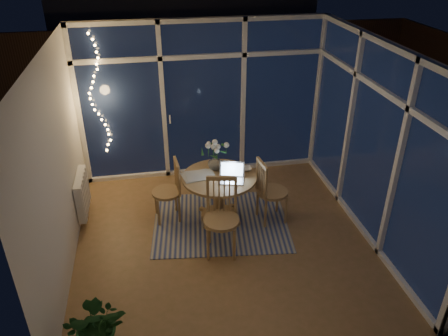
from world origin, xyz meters
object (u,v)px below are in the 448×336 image
(chair_front, at_px, (221,219))
(laptop, at_px, (231,173))
(chair_right, at_px, (273,190))
(potted_plant, at_px, (100,332))
(flower_vase, at_px, (215,163))
(dining_table, at_px, (219,198))
(chair_left, at_px, (166,191))

(chair_front, distance_m, laptop, 0.71)
(chair_right, distance_m, potted_plant, 3.02)
(flower_vase, xyz_separation_m, potted_plant, (-1.52, -2.37, -0.44))
(dining_table, height_order, chair_front, chair_front)
(laptop, xyz_separation_m, potted_plant, (-1.68, -2.00, -0.46))
(chair_left, height_order, laptop, laptop)
(dining_table, bearing_deg, flower_vase, 94.54)
(chair_right, bearing_deg, chair_front, 117.99)
(dining_table, relative_size, chair_right, 1.05)
(dining_table, bearing_deg, laptop, -47.39)
(dining_table, distance_m, chair_right, 0.77)
(flower_vase, bearing_deg, dining_table, -85.46)
(flower_vase, bearing_deg, chair_front, -95.01)
(laptop, distance_m, potted_plant, 2.65)
(chair_front, height_order, flower_vase, chair_front)
(dining_table, distance_m, flower_vase, 0.51)
(dining_table, relative_size, laptop, 3.04)
(chair_front, bearing_deg, chair_right, 46.19)
(dining_table, distance_m, chair_left, 0.76)
(laptop, height_order, flower_vase, laptop)
(potted_plant, bearing_deg, chair_front, 44.35)
(chair_front, relative_size, potted_plant, 1.39)
(chair_right, height_order, laptop, chair_right)
(chair_front, xyz_separation_m, laptop, (0.24, 0.59, 0.31))
(chair_front, xyz_separation_m, flower_vase, (0.08, 0.96, 0.29))
(dining_table, bearing_deg, chair_right, -12.62)
(dining_table, relative_size, potted_plant, 1.38)
(potted_plant, bearing_deg, laptop, 49.96)
(chair_left, xyz_separation_m, chair_right, (1.48, -0.31, 0.03))
(chair_front, xyz_separation_m, potted_plant, (-1.43, -1.40, -0.15))
(chair_left, relative_size, chair_right, 0.94)
(flower_vase, bearing_deg, laptop, -66.82)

